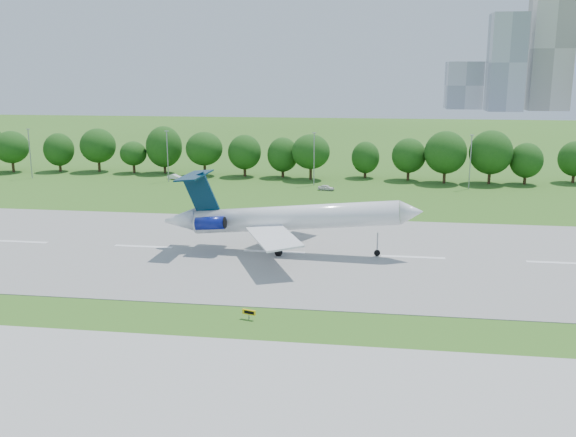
# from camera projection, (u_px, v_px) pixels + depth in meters

# --- Properties ---
(ground) EXTENTS (600.00, 600.00, 0.00)m
(ground) POSITION_uv_depth(u_px,v_px,m) (424.00, 325.00, 67.05)
(ground) COLOR #2E5A17
(ground) RESTS_ON ground
(runway) EXTENTS (400.00, 45.00, 0.08)m
(runway) POSITION_uv_depth(u_px,v_px,m) (413.00, 257.00, 91.16)
(runway) COLOR gray
(runway) RESTS_ON ground
(taxiway) EXTENTS (400.00, 23.00, 0.08)m
(taxiway) POSITION_uv_depth(u_px,v_px,m) (439.00, 413.00, 49.68)
(taxiway) COLOR #ADADA8
(taxiway) RESTS_ON ground
(tree_line) EXTENTS (288.40, 8.40, 10.40)m
(tree_line) POSITION_uv_depth(u_px,v_px,m) (401.00, 155.00, 154.41)
(tree_line) COLOR #382314
(tree_line) RESTS_ON ground
(light_poles) EXTENTS (175.90, 0.25, 12.19)m
(light_poles) POSITION_uv_depth(u_px,v_px,m) (391.00, 159.00, 145.07)
(light_poles) COLOR gray
(light_poles) RESTS_ON ground
(skyline) EXTENTS (127.00, 52.00, 80.00)m
(skyline) POSITION_uv_depth(u_px,v_px,m) (542.00, 64.00, 423.31)
(skyline) COLOR #B2B2B7
(skyline) RESTS_ON ground
(airliner) EXTENTS (38.08, 27.67, 11.59)m
(airliner) POSITION_uv_depth(u_px,v_px,m) (282.00, 217.00, 92.61)
(airliner) COLOR white
(airliner) RESTS_ON ground
(taxi_sign_left) EXTENTS (1.53, 0.59, 1.08)m
(taxi_sign_left) POSITION_uv_depth(u_px,v_px,m) (249.00, 312.00, 68.37)
(taxi_sign_left) COLOR gray
(taxi_sign_left) RESTS_ON ground
(service_vehicle_a) EXTENTS (3.87, 2.30, 1.21)m
(service_vehicle_a) POSITION_uv_depth(u_px,v_px,m) (175.00, 177.00, 156.83)
(service_vehicle_a) COLOR white
(service_vehicle_a) RESTS_ON ground
(service_vehicle_b) EXTENTS (3.81, 2.01, 1.23)m
(service_vehicle_b) POSITION_uv_depth(u_px,v_px,m) (326.00, 188.00, 142.28)
(service_vehicle_b) COLOR silver
(service_vehicle_b) RESTS_ON ground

